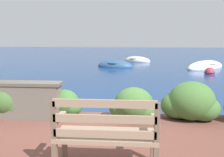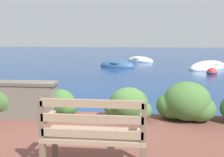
% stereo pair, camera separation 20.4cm
% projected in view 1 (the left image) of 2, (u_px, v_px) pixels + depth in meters
% --- Properties ---
extents(ground_plane, '(80.00, 80.00, 0.00)m').
position_uv_depth(ground_plane, '(95.00, 122.00, 5.43)').
color(ground_plane, navy).
extents(park_bench, '(1.23, 0.48, 0.93)m').
position_uv_depth(park_bench, '(106.00, 133.00, 2.96)').
color(park_bench, brown).
rests_on(park_bench, patio_terrace).
extents(stone_wall, '(1.74, 0.39, 0.73)m').
position_uv_depth(stone_wall, '(19.00, 100.00, 4.96)').
color(stone_wall, '#666056').
rests_on(stone_wall, patio_terrace).
extents(hedge_clump_left, '(1.05, 0.75, 0.71)m').
position_uv_depth(hedge_clump_left, '(7.00, 101.00, 5.12)').
color(hedge_clump_left, '#426B33').
rests_on(hedge_clump_left, patio_terrace).
extents(hedge_clump_centre, '(0.79, 0.57, 0.53)m').
position_uv_depth(hedge_clump_centre, '(64.00, 104.00, 5.17)').
color(hedge_clump_centre, '#38662D').
rests_on(hedge_clump_centre, patio_terrace).
extents(hedge_clump_right, '(0.95, 0.68, 0.64)m').
position_uv_depth(hedge_clump_right, '(133.00, 106.00, 4.87)').
color(hedge_clump_right, '#426B33').
rests_on(hedge_clump_right, patio_terrace).
extents(hedge_clump_far_right, '(1.12, 0.81, 0.76)m').
position_uv_depth(hedge_clump_far_right, '(191.00, 103.00, 4.86)').
color(hedge_clump_far_right, '#426B33').
rests_on(hedge_clump_far_right, patio_terrace).
extents(rowboat_nearest, '(3.08, 2.91, 0.82)m').
position_uv_depth(rowboat_nearest, '(205.00, 67.00, 14.66)').
color(rowboat_nearest, silver).
rests_on(rowboat_nearest, ground_plane).
extents(rowboat_mid, '(2.42, 1.65, 0.80)m').
position_uv_depth(rowboat_mid, '(115.00, 66.00, 15.23)').
color(rowboat_mid, '#2D517A').
rests_on(rowboat_mid, ground_plane).
extents(rowboat_far, '(2.50, 2.53, 0.67)m').
position_uv_depth(rowboat_far, '(137.00, 61.00, 18.86)').
color(rowboat_far, silver).
rests_on(rowboat_far, ground_plane).
extents(mooring_buoy, '(0.53, 0.53, 0.49)m').
position_uv_depth(mooring_buoy, '(210.00, 72.00, 12.41)').
color(mooring_buoy, red).
rests_on(mooring_buoy, ground_plane).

